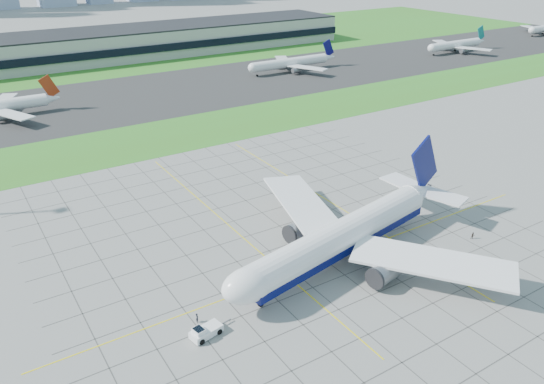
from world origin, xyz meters
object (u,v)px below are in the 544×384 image
object	(u,v)px
crew_near	(197,318)
crew_far	(473,236)
pushback_tug	(205,332)
distant_jet_1	(1,106)
airliner	(342,237)
distant_jet_3	(456,45)
distant_jet_2	(291,63)

from	to	relation	value
crew_near	crew_far	xyz separation A→B (m)	(65.01, -7.07, -0.14)
pushback_tug	distant_jet_1	xyz separation A→B (m)	(-10.35, 152.90, 3.47)
airliner	crew_near	size ratio (longest dim) A/B	34.16
pushback_tug	distant_jet_3	xyz separation A→B (m)	(237.17, 147.03, 3.48)
distant_jet_2	distant_jet_1	bearing A→B (deg)	-177.84
airliner	distant_jet_2	distance (m)	176.93
pushback_tug	distant_jet_1	size ratio (longest dim) A/B	0.19
crew_near	distant_jet_2	world-z (taller)	distant_jet_2
pushback_tug	crew_near	world-z (taller)	pushback_tug
crew_far	distant_jet_2	world-z (taller)	distant_jet_2
airliner	distant_jet_3	distance (m)	246.55
distant_jet_1	distant_jet_3	world-z (taller)	same
crew_far	distant_jet_1	bearing A→B (deg)	146.62
distant_jet_3	pushback_tug	bearing A→B (deg)	-148.20
pushback_tug	distant_jet_2	size ratio (longest dim) A/B	0.17
crew_far	distant_jet_3	distance (m)	228.07
airliner	distant_jet_1	distance (m)	153.51
crew_near	distant_jet_2	xyz separation A→B (m)	(125.14, 154.01, 3.53)
distant_jet_2	pushback_tug	bearing A→B (deg)	-128.48
crew_far	distant_jet_3	bearing A→B (deg)	71.85
distant_jet_2	distant_jet_3	size ratio (longest dim) A/B	1.09
pushback_tug	crew_far	world-z (taller)	pushback_tug
crew_near	distant_jet_1	distance (m)	149.31
distant_jet_3	distant_jet_1	bearing A→B (deg)	178.64
distant_jet_1	distant_jet_2	size ratio (longest dim) A/B	0.85
airliner	crew_far	xyz separation A→B (m)	(30.67, -9.24, -4.86)
distant_jet_1	pushback_tug	bearing A→B (deg)	-86.13
distant_jet_1	distant_jet_3	xyz separation A→B (m)	(247.52, -5.87, 0.00)
distant_jet_1	airliner	bearing A→B (deg)	-72.89
crew_near	distant_jet_3	size ratio (longest dim) A/B	0.04
airliner	distant_jet_1	bearing A→B (deg)	96.38
crew_near	distant_jet_2	size ratio (longest dim) A/B	0.04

